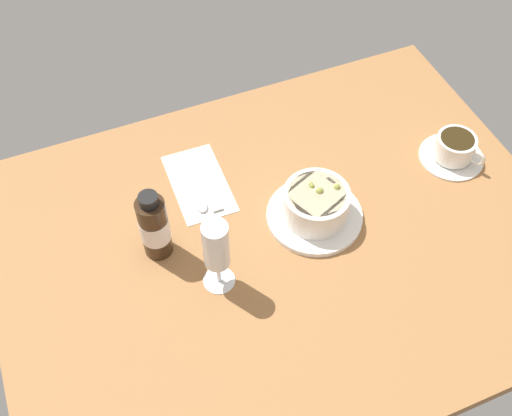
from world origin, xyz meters
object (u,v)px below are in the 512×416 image
Objects in this scene: porridge_bowl at (316,206)px; cutlery_setting at (199,184)px; wine_glass at (216,248)px; sauce_bottle_brown at (154,227)px; coffee_cup at (454,149)px.

porridge_bowl is 25.21cm from cutlery_setting.
wine_glass is (4.20, 23.21, 10.55)cm from cutlery_setting.
cutlery_setting is at bearing -135.70° from sauce_bottle_brown.
porridge_bowl is 1.17× the size of sauce_bottle_brown.
wine_glass is (22.72, 6.47, 6.98)cm from porridge_bowl.
coffee_cup reaches higher than cutlery_setting.
cutlery_setting is (18.52, -16.74, -3.57)cm from porridge_bowl.
cutlery_setting is 25.84cm from wine_glass.
porridge_bowl reaches higher than coffee_cup.
wine_glass is (57.11, 9.71, 8.07)cm from coffee_cup.
wine_glass reaches higher than coffee_cup.
cutlery_setting is at bearing -42.11° from porridge_bowl.
coffee_cup is 58.48cm from wine_glass.
wine_glass reaches higher than cutlery_setting.
wine_glass is at bearing 79.73° from cutlery_setting.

